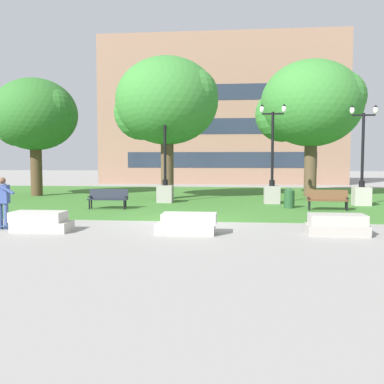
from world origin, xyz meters
name	(u,v)px	position (x,y,z in m)	size (l,w,h in m)	color
ground_plane	(183,222)	(0.00, 0.00, 0.00)	(140.00, 140.00, 0.00)	gray
grass_lawn	(204,198)	(0.00, 10.00, 0.01)	(40.00, 20.00, 0.02)	#3D752D
concrete_block_center	(41,222)	(-4.22, -2.70, 0.31)	(1.85, 0.90, 0.64)	#B2ADA3
concrete_block_left	(187,224)	(0.48, -2.67, 0.31)	(1.85, 0.90, 0.64)	#BCB7B2
concrete_block_right	(337,225)	(5.02, -2.46, 0.31)	(1.80, 0.90, 0.64)	#9E9991
person_skateboarder	(3,200)	(-5.62, -2.41, 0.98)	(1.06, 0.60, 1.71)	#384C7A
skateboard	(9,225)	(-5.61, -2.07, 0.09)	(0.27, 1.03, 0.14)	#2D4C75
park_bench_near_left	(328,199)	(6.00, 4.15, 0.54)	(1.82, 0.62, 0.90)	brown
park_bench_near_right	(108,198)	(-3.89, 3.65, 0.54)	(1.81, 0.58, 0.90)	#1E232D
lamp_post_left	(272,183)	(3.75, 6.93, 1.04)	(1.32, 0.80, 5.06)	gray
lamp_post_center	(362,185)	(8.07, 6.47, 1.02)	(1.32, 0.80, 4.90)	#ADA89E
lamp_post_right	(165,183)	(-1.79, 6.93, 1.05)	(1.32, 0.80, 5.07)	gray
tree_far_right	(34,116)	(-10.45, 10.29, 4.94)	(5.41, 5.15, 7.19)	#4C3823
tree_near_left	(166,103)	(-2.10, 9.16, 5.49)	(6.10, 5.81, 8.02)	brown
tree_near_right	(310,105)	(6.31, 11.67, 5.55)	(6.40, 6.10, 8.21)	brown
trash_bin	(289,198)	(4.40, 4.83, 0.50)	(0.49, 0.49, 0.96)	#234C28
building_facade_distant	(221,109)	(0.41, 24.50, 6.77)	(22.55, 1.03, 13.56)	#8E6B56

